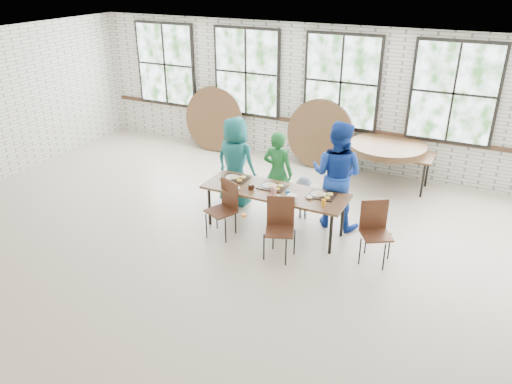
# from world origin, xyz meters

# --- Properties ---
(room) EXTENTS (12.00, 12.00, 12.00)m
(room) POSITION_xyz_m (0.00, 4.44, 1.83)
(room) COLOR #BEB397
(room) RESTS_ON ground
(dining_table) EXTENTS (2.40, 0.80, 0.74)m
(dining_table) POSITION_xyz_m (-0.04, 1.19, 0.69)
(dining_table) COLOR brown
(dining_table) RESTS_ON ground
(chair_near_left) EXTENTS (0.55, 0.54, 0.95)m
(chair_near_left) POSITION_xyz_m (-0.71, 0.72, 0.56)
(chair_near_left) COLOR #4E2A1A
(chair_near_left) RESTS_ON ground
(chair_near_right) EXTENTS (0.54, 0.53, 0.95)m
(chair_near_right) POSITION_xyz_m (0.34, 0.54, 0.56)
(chair_near_right) COLOR #4E2A1A
(chair_near_right) RESTS_ON ground
(chair_spare) EXTENTS (0.57, 0.57, 0.95)m
(chair_spare) POSITION_xyz_m (1.66, 1.05, 0.56)
(chair_spare) COLOR #4E2A1A
(chair_spare) RESTS_ON ground
(adult_teal) EXTENTS (0.87, 0.63, 1.66)m
(adult_teal) POSITION_xyz_m (-1.12, 1.84, 0.83)
(adult_teal) COLOR #1A6366
(adult_teal) RESTS_ON ground
(adult_green) EXTENTS (0.56, 0.37, 1.53)m
(adult_green) POSITION_xyz_m (-0.28, 1.84, 0.76)
(adult_green) COLOR #1C6B2C
(adult_green) RESTS_ON ground
(toddler) EXTENTS (0.56, 0.40, 0.78)m
(toddler) POSITION_xyz_m (0.22, 1.84, 0.39)
(toddler) COLOR #162C45
(toddler) RESTS_ON ground
(adult_blue) EXTENTS (0.96, 0.78, 1.85)m
(adult_blue) POSITION_xyz_m (0.79, 1.84, 0.92)
(adult_blue) COLOR #173AA1
(adult_blue) RESTS_ON ground
(storage_table) EXTENTS (1.82, 0.80, 0.74)m
(storage_table) POSITION_xyz_m (1.19, 3.89, 0.69)
(storage_table) COLOR brown
(storage_table) RESTS_ON ground
(tabletop_clutter) EXTENTS (2.00, 0.64, 0.11)m
(tabletop_clutter) POSITION_xyz_m (0.04, 1.16, 0.77)
(tabletop_clutter) COLOR black
(tabletop_clutter) RESTS_ON dining_table
(round_tops_stacked) EXTENTS (1.50, 1.50, 0.13)m
(round_tops_stacked) POSITION_xyz_m (1.19, 3.89, 0.80)
(round_tops_stacked) COLOR brown
(round_tops_stacked) RESTS_ON storage_table
(round_tops_leaning) EXTENTS (4.22, 0.43, 1.49)m
(round_tops_leaning) POSITION_xyz_m (-1.67, 4.25, 0.73)
(round_tops_leaning) COLOR brown
(round_tops_leaning) RESTS_ON ground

